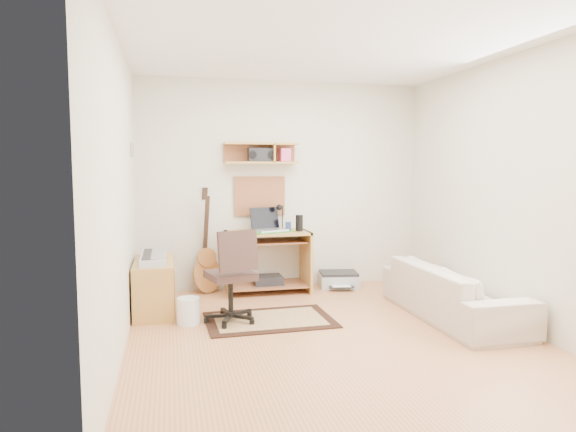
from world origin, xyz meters
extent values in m
cube|color=tan|center=(0.00, 0.00, -0.01)|extent=(3.60, 4.00, 0.01)
cube|color=white|center=(0.00, 0.00, 2.60)|extent=(3.60, 4.00, 0.01)
cube|color=beige|center=(0.00, 2.00, 1.30)|extent=(3.60, 0.01, 2.60)
cube|color=beige|center=(-1.80, 0.00, 1.30)|extent=(0.01, 4.00, 2.60)
cube|color=beige|center=(1.80, 0.00, 1.30)|extent=(0.01, 4.00, 2.60)
cube|color=#C18E44|center=(-0.30, 1.88, 1.70)|extent=(0.90, 0.25, 0.26)
cube|color=tan|center=(-0.30, 1.98, 1.17)|extent=(0.64, 0.03, 0.49)
cube|color=#4C8CBF|center=(-1.79, 1.50, 1.72)|extent=(0.02, 0.20, 0.15)
cylinder|color=black|center=(0.14, 1.68, 0.85)|extent=(0.09, 0.09, 0.20)
cylinder|color=#2F478F|center=(0.03, 1.83, 0.80)|extent=(0.07, 0.07, 0.10)
cube|color=black|center=(-0.30, 1.87, 1.68)|extent=(0.32, 0.14, 0.16)
cube|color=tan|center=(-0.45, 0.57, 0.01)|extent=(1.28, 0.87, 0.02)
cube|color=#C18E44|center=(-1.58, 1.13, 0.28)|extent=(0.40, 0.90, 0.55)
cube|color=#B2B5BA|center=(-1.58, 1.13, 0.59)|extent=(0.25, 0.80, 0.07)
cylinder|color=white|center=(-1.25, 0.63, 0.13)|extent=(0.27, 0.27, 0.26)
cube|color=#A5A8AA|center=(0.69, 1.79, 0.09)|extent=(0.54, 0.45, 0.18)
imported|color=#B9A792|center=(1.38, 0.24, 0.36)|extent=(0.54, 1.84, 0.72)
camera|label=1|loc=(-1.40, -4.32, 1.53)|focal=31.80mm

